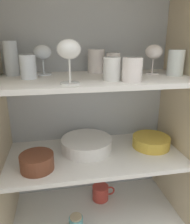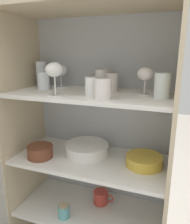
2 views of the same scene
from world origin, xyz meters
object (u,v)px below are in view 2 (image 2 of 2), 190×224
coffee_mug_primary (101,197)px  storage_jar (64,211)px  mixing_bowl_large (144,160)px  plate_stack_white (87,149)px  serving_bowl_small (40,151)px

coffee_mug_primary → storage_jar: bearing=-130.2°
mixing_bowl_large → coffee_mug_primary: 0.41m
plate_stack_white → storage_jar: 0.37m
storage_jar → serving_bowl_small: bearing=168.3°
serving_bowl_small → mixing_bowl_large: bearing=10.6°
serving_bowl_small → plate_stack_white: bearing=29.3°
serving_bowl_small → storage_jar: 0.37m
mixing_bowl_large → serving_bowl_small: serving_bowl_small is taller
mixing_bowl_large → coffee_mug_primary: mixing_bowl_large is taller
mixing_bowl_large → serving_bowl_small: (-0.57, -0.11, 0.01)m
serving_bowl_small → coffee_mug_primary: serving_bowl_small is taller
plate_stack_white → coffee_mug_primary: (0.08, 0.03, -0.32)m
mixing_bowl_large → coffee_mug_primary: (-0.25, 0.05, -0.32)m
plate_stack_white → serving_bowl_small: (-0.23, -0.13, 0.01)m
plate_stack_white → storage_jar: plate_stack_white is taller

